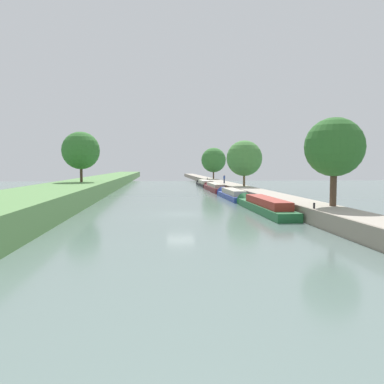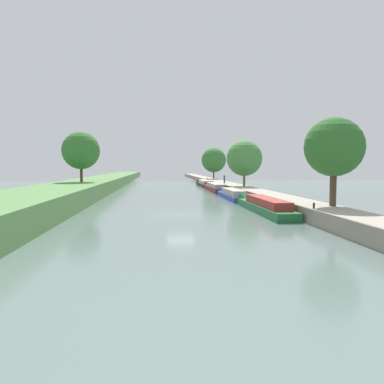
{
  "view_description": "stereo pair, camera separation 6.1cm",
  "coord_description": "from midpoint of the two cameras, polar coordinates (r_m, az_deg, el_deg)",
  "views": [
    {
      "loc": [
        -2.13,
        -35.62,
        4.46
      ],
      "look_at": [
        2.45,
        15.46,
        1.0
      ],
      "focal_mm": 36.02,
      "sensor_mm": 36.0,
      "label": 1
    },
    {
      "loc": [
        -2.07,
        -35.63,
        4.46
      ],
      "look_at": [
        2.45,
        15.46,
        1.0
      ],
      "focal_mm": 36.02,
      "sensor_mm": 36.0,
      "label": 2
    }
  ],
  "objects": [
    {
      "name": "ground_plane",
      "position": [
        35.97,
        -1.74,
        -3.27
      ],
      "size": [
        160.0,
        160.0,
        0.0
      ],
      "primitive_type": "plane",
      "color": "slate"
    },
    {
      "name": "left_grassy_bank",
      "position": [
        37.65,
        -23.17,
        -1.67
      ],
      "size": [
        8.28,
        260.0,
        2.07
      ],
      "color": "#5B894C",
      "rests_on": "ground_plane"
    },
    {
      "name": "right_towpath",
      "position": [
        38.26,
        15.43,
        -2.09
      ],
      "size": [
        3.35,
        260.0,
        1.18
      ],
      "color": "#A89E8E",
      "rests_on": "ground_plane"
    },
    {
      "name": "stone_quay",
      "position": [
        37.67,
        12.87,
        -2.1
      ],
      "size": [
        0.25,
        260.0,
        1.23
      ],
      "color": "gray",
      "rests_on": "ground_plane"
    },
    {
      "name": "narrowboat_green",
      "position": [
        38.44,
        10.39,
        -1.97
      ],
      "size": [
        2.04,
        15.72,
        2.06
      ],
      "color": "#1E6033",
      "rests_on": "ground_plane"
    },
    {
      "name": "narrowboat_blue",
      "position": [
        53.48,
        5.79,
        -0.36
      ],
      "size": [
        1.99,
        13.86,
        1.97
      ],
      "color": "#283D93",
      "rests_on": "ground_plane"
    },
    {
      "name": "narrowboat_maroon",
      "position": [
        69.7,
        3.22,
        0.67
      ],
      "size": [
        1.9,
        16.46,
        1.93
      ],
      "color": "maroon",
      "rests_on": "ground_plane"
    },
    {
      "name": "narrowboat_black",
      "position": [
        86.48,
        1.69,
        1.26
      ],
      "size": [
        1.99,
        15.3,
        2.0
      ],
      "color": "black",
      "rests_on": "ground_plane"
    },
    {
      "name": "tree_rightbank_near",
      "position": [
        33.61,
        20.27,
        6.23
      ],
      "size": [
        4.82,
        4.82,
        7.25
      ],
      "color": "#4C3828",
      "rests_on": "right_towpath"
    },
    {
      "name": "tree_rightbank_midnear",
      "position": [
        63.33,
        7.72,
        4.97
      ],
      "size": [
        5.79,
        5.79,
        7.44
      ],
      "color": "brown",
      "rests_on": "right_towpath"
    },
    {
      "name": "tree_rightbank_midfar",
      "position": [
        99.15,
        3.19,
        4.74
      ],
      "size": [
        6.31,
        6.31,
        7.98
      ],
      "color": "brown",
      "rests_on": "right_towpath"
    },
    {
      "name": "tree_leftbank_downstream",
      "position": [
        59.84,
        -16.16,
        5.92
      ],
      "size": [
        5.58,
        5.58,
        7.49
      ],
      "color": "#4C3828",
      "rests_on": "left_grassy_bank"
    },
    {
      "name": "person_walking",
      "position": [
        74.06,
        4.77,
        1.98
      ],
      "size": [
        0.34,
        0.34,
        1.66
      ],
      "color": "#282D42",
      "rests_on": "right_towpath"
    },
    {
      "name": "mooring_bollard_near",
      "position": [
        31.23,
        17.58,
        -1.94
      ],
      "size": [
        0.16,
        0.16,
        0.45
      ],
      "color": "black",
      "rests_on": "right_towpath"
    },
    {
      "name": "mooring_bollard_far",
      "position": [
        93.52,
        2.28,
        1.98
      ],
      "size": [
        0.16,
        0.16,
        0.45
      ],
      "color": "black",
      "rests_on": "right_towpath"
    }
  ]
}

